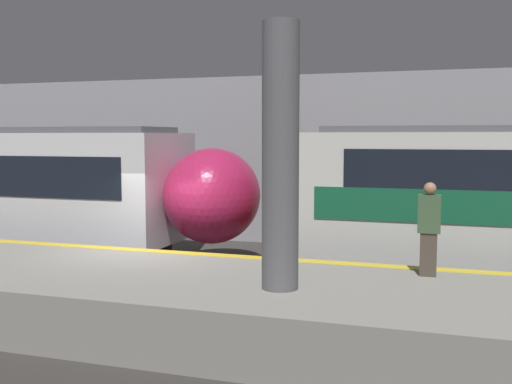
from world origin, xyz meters
The scene contains 5 objects.
ground_plane centered at (0.00, 0.00, 0.00)m, with size 120.00×120.00×0.00m, color #33302D.
platform centered at (0.00, -1.91, 0.48)m, with size 40.00×3.83×0.98m.
station_rear_barrier centered at (0.00, 6.78, 2.63)m, with size 50.00×0.15×5.26m.
support_pillar_near centered at (3.71, -2.32, 3.05)m, with size 0.58×0.58×4.16m.
person_waiting centered at (5.91, -0.70, 1.82)m, with size 0.38×0.24×1.62m.
Camera 1 is at (6.19, -11.29, 3.37)m, focal length 42.00 mm.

